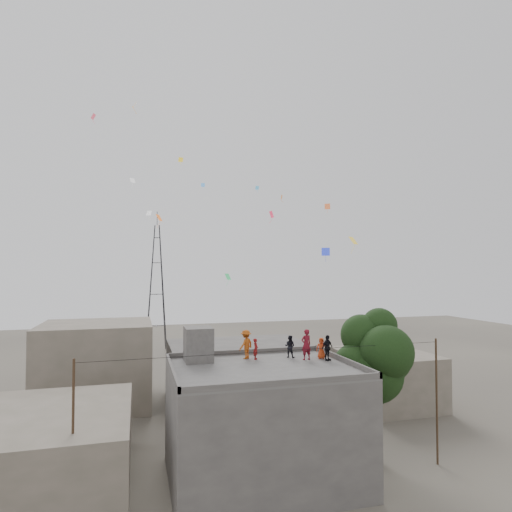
{
  "coord_description": "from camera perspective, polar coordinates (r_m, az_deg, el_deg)",
  "views": [
    {
      "loc": [
        -6.75,
        -22.82,
        11.43
      ],
      "look_at": [
        -0.17,
        0.75,
        12.29
      ],
      "focal_mm": 30.0,
      "sensor_mm": 36.0,
      "label": 1
    }
  ],
  "objects": [
    {
      "name": "person_red_child",
      "position": [
        26.38,
        -0.04,
        -12.29
      ],
      "size": [
        0.46,
        0.54,
        1.25
      ],
      "primitive_type": "imported",
      "rotation": [
        0.0,
        0.0,
        1.15
      ],
      "color": "maroon",
      "rests_on": "main_building"
    },
    {
      "name": "parapet",
      "position": [
        24.36,
        0.88,
        -14.29
      ],
      "size": [
        10.0,
        8.0,
        0.3
      ],
      "color": "#484543",
      "rests_on": "main_building"
    },
    {
      "name": "person_dark_adult",
      "position": [
        26.36,
        9.48,
        -11.98
      ],
      "size": [
        0.96,
        0.7,
        1.51
      ],
      "primitive_type": "imported",
      "rotation": [
        0.0,
        0.0,
        0.43
      ],
      "color": "black",
      "rests_on": "main_building"
    },
    {
      "name": "person_dark_child",
      "position": [
        27.01,
        4.53,
        -11.93
      ],
      "size": [
        0.83,
        0.81,
        1.35
      ],
      "primitive_type": "imported",
      "rotation": [
        0.0,
        0.0,
        2.47
      ],
      "color": "black",
      "rests_on": "main_building"
    },
    {
      "name": "neighbor_northwest",
      "position": [
        39.76,
        -20.54,
        -13.38
      ],
      "size": [
        9.0,
        8.0,
        7.0
      ],
      "primitive_type": "cube",
      "color": "#615B4D",
      "rests_on": "ground"
    },
    {
      "name": "stair_head_box",
      "position": [
        26.03,
        -7.7,
        -11.56
      ],
      "size": [
        1.6,
        1.8,
        2.0
      ],
      "primitive_type": "cube",
      "color": "#484543",
      "rests_on": "main_building"
    },
    {
      "name": "neighbor_west",
      "position": [
        26.89,
        -25.65,
        -22.34
      ],
      "size": [
        8.0,
        10.0,
        4.0
      ],
      "primitive_type": "cube",
      "color": "#615B4D",
      "rests_on": "ground"
    },
    {
      "name": "tree",
      "position": [
        27.86,
        15.6,
        -12.96
      ],
      "size": [
        4.9,
        4.6,
        9.1
      ],
      "color": "black",
      "rests_on": "ground"
    },
    {
      "name": "transmission_tower",
      "position": [
        62.93,
        -13.11,
        -4.1
      ],
      "size": [
        2.97,
        2.97,
        20.01
      ],
      "color": "black",
      "rests_on": "ground"
    },
    {
      "name": "person_red_adult",
      "position": [
        26.37,
        6.71,
        -11.64
      ],
      "size": [
        0.74,
        0.56,
        1.83
      ],
      "primitive_type": "imported",
      "rotation": [
        0.0,
        0.0,
        3.34
      ],
      "color": "maroon",
      "rests_on": "main_building"
    },
    {
      "name": "neighbor_north",
      "position": [
        38.89,
        -2.25,
        -15.28
      ],
      "size": [
        12.0,
        9.0,
        5.0
      ],
      "primitive_type": "cube",
      "color": "#484543",
      "rests_on": "ground"
    },
    {
      "name": "neighbor_east",
      "position": [
        39.91,
        16.85,
        -15.29
      ],
      "size": [
        7.0,
        8.0,
        4.4
      ],
      "primitive_type": "cube",
      "color": "#615B4D",
      "rests_on": "ground"
    },
    {
      "name": "utility_line",
      "position": [
        24.0,
        3.01,
        -20.48
      ],
      "size": [
        20.12,
        0.62,
        7.4
      ],
      "color": "black",
      "rests_on": "ground"
    },
    {
      "name": "ground",
      "position": [
        26.41,
        0.89,
        -27.66
      ],
      "size": [
        140.0,
        140.0,
        0.0
      ],
      "primitive_type": "plane",
      "color": "#47413A",
      "rests_on": "ground"
    },
    {
      "name": "person_orange_child",
      "position": [
        26.85,
        8.71,
        -12.06
      ],
      "size": [
        0.74,
        0.64,
        1.27
      ],
      "primitive_type": "imported",
      "rotation": [
        0.0,
        0.0,
        -0.48
      ],
      "color": "#C23B16",
      "rests_on": "main_building"
    },
    {
      "name": "main_building",
      "position": [
        25.23,
        0.89,
        -21.4
      ],
      "size": [
        10.0,
        8.0,
        6.1
      ],
      "color": "#484543",
      "rests_on": "ground"
    },
    {
      "name": "person_orange_adult",
      "position": [
        26.54,
        -1.35,
        -11.68
      ],
      "size": [
        1.28,
        1.2,
        1.74
      ],
      "primitive_type": "imported",
      "rotation": [
        0.0,
        0.0,
        -2.47
      ],
      "color": "#AA4B13",
      "rests_on": "main_building"
    },
    {
      "name": "kites",
      "position": [
        30.78,
        -2.03,
        6.66
      ],
      "size": [
        17.32,
        16.1,
        10.72
      ],
      "color": "orange",
      "rests_on": "ground"
    }
  ]
}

